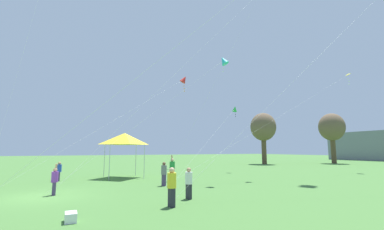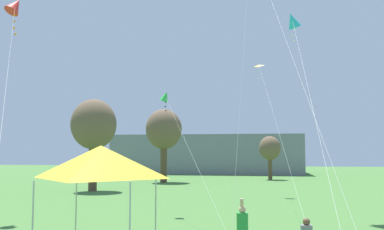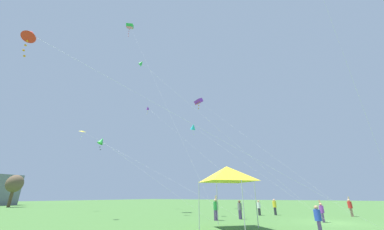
% 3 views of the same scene
% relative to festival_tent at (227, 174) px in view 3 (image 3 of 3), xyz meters
% --- Properties ---
extents(ground_plane, '(220.00, 220.00, 0.00)m').
position_rel_festival_tent_xyz_m(ground_plane, '(7.58, -5.72, -3.49)').
color(ground_plane, '#427033').
extents(tree_far_left, '(2.99, 2.99, 6.03)m').
position_rel_festival_tent_xyz_m(tree_far_left, '(6.21, 47.37, 0.79)').
color(tree_far_left, brown).
rests_on(tree_far_left, ground).
extents(festival_tent, '(3.30, 3.30, 4.02)m').
position_rel_festival_tent_xyz_m(festival_tent, '(0.00, 0.00, 0.00)').
color(festival_tent, '#B7B7BC').
rests_on(festival_tent, ground).
extents(cooler_box, '(0.62, 0.38, 0.32)m').
position_rel_festival_tent_xyz_m(cooler_box, '(13.67, -4.63, -3.33)').
color(cooler_box, white).
rests_on(cooler_box, ground).
extents(person_blue_shirt, '(0.36, 0.36, 1.52)m').
position_rel_festival_tent_xyz_m(person_blue_shirt, '(0.26, -5.19, -2.67)').
color(person_blue_shirt, '#473860').
rests_on(person_blue_shirt, ground).
extents(person_red_shirt, '(0.41, 0.41, 1.98)m').
position_rel_festival_tent_xyz_m(person_red_shirt, '(15.06, -7.95, -2.53)').
color(person_red_shirt, brown).
rests_on(person_red_shirt, ground).
extents(person_yellow_shirt, '(0.40, 0.40, 1.71)m').
position_rel_festival_tent_xyz_m(person_yellow_shirt, '(13.04, -0.59, -2.57)').
color(person_yellow_shirt, '#282833').
rests_on(person_yellow_shirt, ground).
extents(person_grey_shirt, '(0.39, 0.39, 1.64)m').
position_rel_festival_tent_xyz_m(person_grey_shirt, '(6.61, 1.43, -2.61)').
color(person_grey_shirt, '#473860').
rests_on(person_grey_shirt, ground).
extents(person_white_shirt, '(0.37, 0.37, 1.58)m').
position_rel_festival_tent_xyz_m(person_white_shirt, '(11.73, 0.88, -2.64)').
color(person_white_shirt, '#282833').
rests_on(person_white_shirt, ground).
extents(person_purple_shirt, '(0.35, 0.35, 1.72)m').
position_rel_festival_tent_xyz_m(person_purple_shirt, '(7.43, -5.33, -2.66)').
color(person_purple_shirt, '#473860').
rests_on(person_purple_shirt, ground).
extents(person_green_shirt, '(0.43, 0.43, 2.08)m').
position_rel_festival_tent_xyz_m(person_green_shirt, '(4.43, 2.94, -2.48)').
color(person_green_shirt, '#473860').
rests_on(person_green_shirt, ground).
extents(kite_purple_box_0, '(5.58, 21.41, 20.33)m').
position_rel_festival_tent_xyz_m(kite_purple_box_0, '(19.30, 12.48, 16.07)').
color(kite_purple_box_0, silver).
rests_on(kite_purple_box_0, ground).
extents(kite_green_diamond_1, '(4.26, 19.42, 20.14)m').
position_rel_festival_tent_xyz_m(kite_green_diamond_1, '(3.81, 13.27, 16.07)').
color(kite_green_diamond_1, silver).
rests_on(kite_green_diamond_1, ground).
extents(kite_green_diamond_2, '(5.53, 10.23, 7.77)m').
position_rel_festival_tent_xyz_m(kite_green_diamond_2, '(-0.87, 13.11, 3.83)').
color(kite_green_diamond_2, silver).
rests_on(kite_green_diamond_2, ground).
extents(kite_yellow_delta_3, '(2.52, 25.30, 11.99)m').
position_rel_festival_tent_xyz_m(kite_yellow_delta_3, '(5.01, 25.85, 8.09)').
color(kite_yellow_delta_3, silver).
rests_on(kite_yellow_delta_3, ground).
extents(kite_green_box_4, '(2.05, 16.80, 30.47)m').
position_rel_festival_tent_xyz_m(kite_green_box_4, '(5.29, 18.53, 26.40)').
color(kite_green_box_4, silver).
rests_on(kite_green_box_4, ground).
extents(kite_cyan_diamond_5, '(0.85, 12.81, 10.41)m').
position_rel_festival_tent_xyz_m(kite_cyan_diamond_5, '(6.67, 6.53, 6.38)').
color(kite_cyan_diamond_5, silver).
rests_on(kite_cyan_diamond_5, ground).
extents(kite_red_diamond_6, '(12.52, 20.02, 13.71)m').
position_rel_festival_tent_xyz_m(kite_red_diamond_6, '(-9.96, 10.59, 9.44)').
color(kite_red_diamond_6, silver).
rests_on(kite_red_diamond_6, ground).
extents(kite_purple_diamond_7, '(1.82, 21.63, 18.39)m').
position_rel_festival_tent_xyz_m(kite_purple_diamond_7, '(13.86, 20.65, 14.35)').
color(kite_purple_diamond_7, silver).
rests_on(kite_purple_diamond_7, ground).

